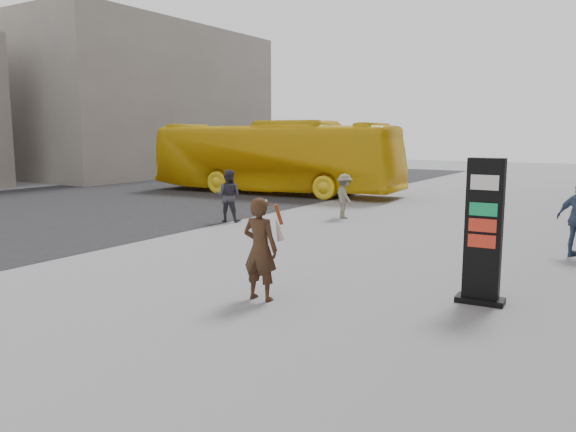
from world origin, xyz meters
The scene contains 8 objects.
ground centered at (0.00, 0.00, 0.00)m, with size 100.00×100.00×0.00m, color #9E9EA3.
road centered at (-13.00, 5.00, 0.00)m, with size 16.00×60.00×0.01m, color black.
bg_building_far centered at (-24.00, 20.00, 5.00)m, with size 10.00×18.00×10.00m, color gray.
info_pylon centered at (4.10, 1.13, 1.24)m, with size 0.82×0.45×2.48m.
woman centered at (0.80, -0.72, 0.93)m, with size 0.69×0.63×1.81m.
bus centered at (-8.72, 13.95, 1.72)m, with size 2.90×12.38×3.45m, color yellow.
pedestrian_a centered at (-5.09, 5.84, 0.85)m, with size 0.83×0.65×1.71m, color #34333C.
pedestrian_b centered at (-2.22, 8.54, 0.76)m, with size 0.98×0.56×1.51m, color slate.
Camera 1 is at (6.28, -8.51, 2.90)m, focal length 35.00 mm.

